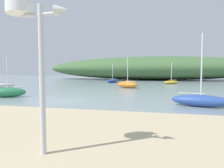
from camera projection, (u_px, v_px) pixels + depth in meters
ground_plane at (63, 101)px, 13.54m from camera, size 120.00×120.00×0.00m
distant_hill at (153, 68)px, 42.86m from camera, size 46.80×11.73×4.91m
mast_structure at (26, 17)px, 4.32m from camera, size 1.41×0.59×3.51m
sailboat_near_shore at (113, 81)px, 33.35m from camera, size 1.87×3.27×3.11m
sailboat_mid_channel at (201, 100)px, 11.30m from camera, size 3.27×1.65×4.05m
sailboat_far_left at (128, 84)px, 23.40m from camera, size 2.94×2.23×3.53m
sailboat_far_right at (1, 86)px, 21.78m from camera, size 1.83×3.24×3.12m
sailboat_west_reach at (171, 82)px, 30.00m from camera, size 2.69×2.45×3.31m
sailboat_east_reach at (8, 92)px, 15.28m from camera, size 2.68×1.87×3.14m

